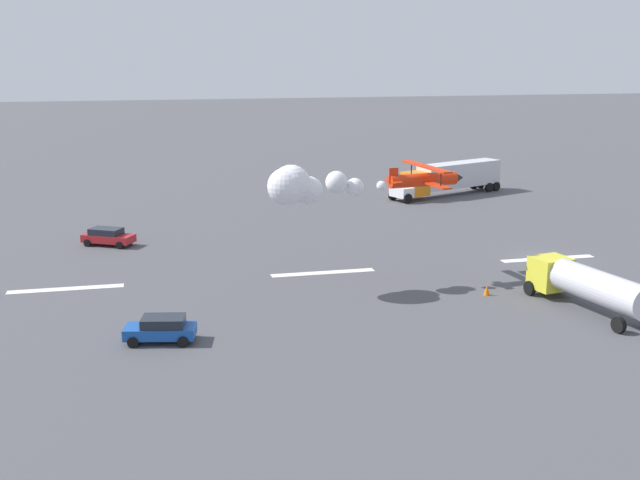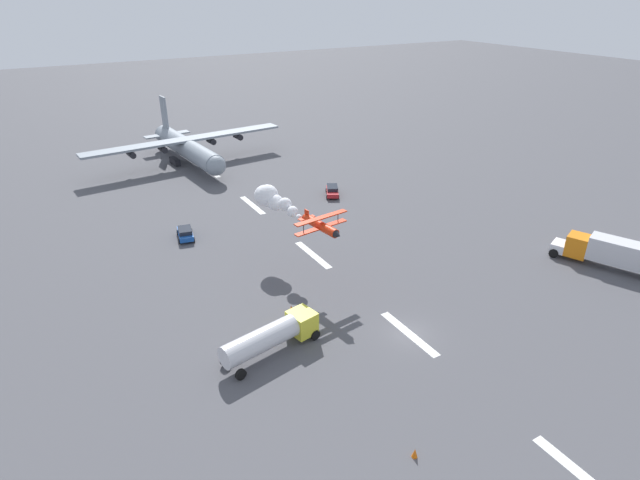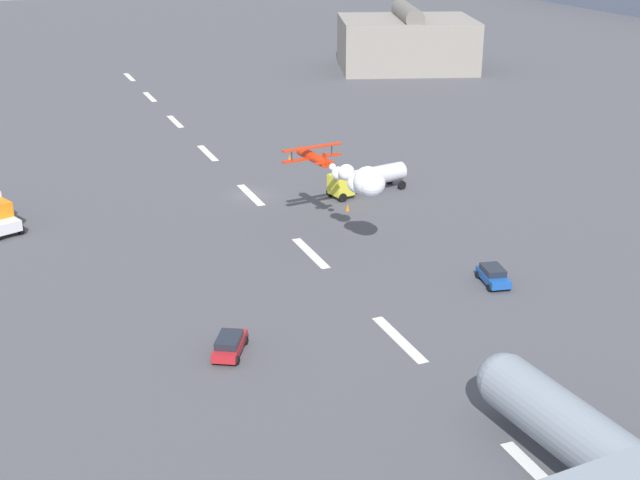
% 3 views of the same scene
% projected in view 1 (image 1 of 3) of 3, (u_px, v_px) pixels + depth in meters
% --- Properties ---
extents(ground_plane, '(440.00, 440.00, 0.00)m').
position_uv_depth(ground_plane, '(548.00, 259.00, 65.14)').
color(ground_plane, '#4C4C51').
rests_on(ground_plane, ground).
extents(runway_stripe_4, '(8.00, 0.90, 0.01)m').
position_uv_depth(runway_stripe_4, '(548.00, 259.00, 65.14)').
color(runway_stripe_4, white).
rests_on(runway_stripe_4, ground).
extents(runway_stripe_5, '(8.00, 0.90, 0.01)m').
position_uv_depth(runway_stripe_5, '(323.00, 273.00, 61.02)').
color(runway_stripe_5, white).
rests_on(runway_stripe_5, ground).
extents(runway_stripe_6, '(8.00, 0.90, 0.01)m').
position_uv_depth(runway_stripe_6, '(66.00, 289.00, 56.91)').
color(runway_stripe_6, white).
rests_on(runway_stripe_6, ground).
extents(stunt_biplane_red, '(15.03, 6.56, 2.83)m').
position_uv_depth(stunt_biplane_red, '(315.00, 185.00, 55.08)').
color(stunt_biplane_red, red).
extents(semi_truck_orange, '(15.09, 8.33, 3.70)m').
position_uv_depth(semi_truck_orange, '(450.00, 177.00, 93.08)').
color(semi_truck_orange, silver).
rests_on(semi_truck_orange, ground).
extents(fuel_tanker_truck, '(4.45, 9.91, 2.90)m').
position_uv_depth(fuel_tanker_truck, '(587.00, 284.00, 51.90)').
color(fuel_tanker_truck, yellow).
rests_on(fuel_tanker_truck, ground).
extents(followme_car_yellow, '(4.74, 3.72, 1.52)m').
position_uv_depth(followme_car_yellow, '(108.00, 236.00, 69.35)').
color(followme_car_yellow, '#B21E23').
rests_on(followme_car_yellow, ground).
extents(airport_staff_sedan, '(4.34, 2.66, 1.52)m').
position_uv_depth(airport_staff_sedan, '(161.00, 329.00, 46.45)').
color(airport_staff_sedan, '#194CA5').
rests_on(airport_staff_sedan, ground).
extents(traffic_cone_far, '(0.44, 0.44, 0.75)m').
position_uv_depth(traffic_cone_far, '(487.00, 290.00, 55.41)').
color(traffic_cone_far, orange).
rests_on(traffic_cone_far, ground).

